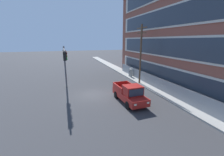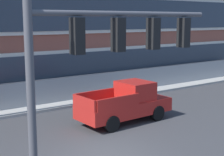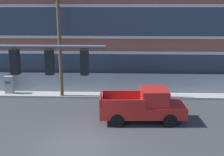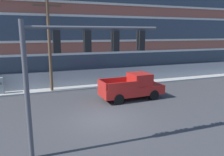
# 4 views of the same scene
# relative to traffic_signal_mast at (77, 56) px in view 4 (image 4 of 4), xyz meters

# --- Properties ---
(ground_plane) EXTENTS (160.00, 160.00, 0.00)m
(ground_plane) POSITION_rel_traffic_signal_mast_xyz_m (2.11, 2.97, -4.27)
(ground_plane) COLOR #38383A
(sidewalk_building_side) EXTENTS (80.00, 2.12, 0.16)m
(sidewalk_building_side) POSITION_rel_traffic_signal_mast_xyz_m (2.11, 11.38, -4.19)
(sidewalk_building_side) COLOR #9E9B93
(sidewalk_building_side) RESTS_ON ground
(brick_mill_building) EXTENTS (44.01, 12.15, 14.89)m
(brick_mill_building) POSITION_rel_traffic_signal_mast_xyz_m (9.76, 18.22, 3.18)
(brick_mill_building) COLOR brown
(brick_mill_building) RESTS_ON ground
(chain_link_fence) EXTENTS (31.45, 0.06, 1.68)m
(chain_link_fence) POSITION_rel_traffic_signal_mast_xyz_m (5.96, 11.60, -3.42)
(chain_link_fence) COLOR gray
(chain_link_fence) RESTS_ON ground
(traffic_signal_mast) EXTENTS (5.85, 0.43, 5.71)m
(traffic_signal_mast) POSITION_rel_traffic_signal_mast_xyz_m (0.00, 0.00, 0.00)
(traffic_signal_mast) COLOR #4C4C51
(traffic_signal_mast) RESTS_ON ground
(pickup_truck_red) EXTENTS (5.18, 2.17, 2.05)m
(pickup_truck_red) POSITION_rel_traffic_signal_mast_xyz_m (5.65, 6.24, -3.32)
(pickup_truck_red) COLOR #AD1E19
(pickup_truck_red) RESTS_ON ground
(utility_pole_near_corner) EXTENTS (2.69, 0.26, 8.65)m
(utility_pole_near_corner) POSITION_rel_traffic_signal_mast_xyz_m (-0.27, 10.55, 0.55)
(utility_pole_near_corner) COLOR brown
(utility_pole_near_corner) RESTS_ON ground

